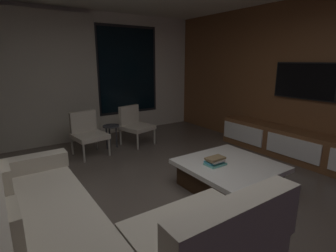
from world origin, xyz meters
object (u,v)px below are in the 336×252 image
object	(u,v)px
book_stack_on_coffee_table	(215,161)
accent_chair_by_curtain	(87,131)
media_console	(302,148)
sectional_couch	(85,237)
mounted_tv	(305,81)
side_stool	(111,130)
accent_chair_near_window	(134,123)
coffee_table	(229,175)

from	to	relation	value
book_stack_on_coffee_table	accent_chair_by_curtain	world-z (taller)	accent_chair_by_curtain
media_console	book_stack_on_coffee_table	bearing A→B (deg)	176.64
sectional_couch	accent_chair_by_curtain	bearing A→B (deg)	71.76
mounted_tv	accent_chair_by_curtain	bearing A→B (deg)	143.67
book_stack_on_coffee_table	media_console	world-z (taller)	media_console
sectional_couch	side_stool	world-z (taller)	sectional_couch
accent_chair_near_window	side_stool	distance (m)	0.51
accent_chair_by_curtain	media_console	size ratio (longest dim) A/B	0.25
accent_chair_near_window	media_console	size ratio (longest dim) A/B	0.25
accent_chair_by_curtain	media_console	world-z (taller)	accent_chair_by_curtain
accent_chair_by_curtain	media_console	bearing A→B (deg)	-40.41
coffee_table	accent_chair_near_window	size ratio (longest dim) A/B	1.49
coffee_table	mounted_tv	world-z (taller)	mounted_tv
accent_chair_by_curtain	mounted_tv	world-z (taller)	mounted_tv
accent_chair_by_curtain	mounted_tv	size ratio (longest dim) A/B	0.74
coffee_table	book_stack_on_coffee_table	world-z (taller)	book_stack_on_coffee_table
side_stool	mounted_tv	distance (m)	3.58
book_stack_on_coffee_table	mounted_tv	xyz separation A→B (m)	(2.10, 0.09, 0.94)
mounted_tv	side_stool	bearing A→B (deg)	137.83
side_stool	mounted_tv	bearing A→B (deg)	-42.17
accent_chair_near_window	media_console	distance (m)	3.13
sectional_couch	accent_chair_near_window	distance (m)	3.36
media_console	coffee_table	bearing A→B (deg)	178.63
coffee_table	book_stack_on_coffee_table	bearing A→B (deg)	160.19
book_stack_on_coffee_table	accent_chair_near_window	world-z (taller)	accent_chair_near_window
sectional_couch	media_console	distance (m)	3.76
book_stack_on_coffee_table	side_stool	size ratio (longest dim) A/B	0.56
sectional_couch	accent_chair_by_curtain	size ratio (longest dim) A/B	3.21
coffee_table	side_stool	xyz separation A→B (m)	(-0.65, 2.47, 0.19)
sectional_couch	media_console	xyz separation A→B (m)	(3.75, 0.28, -0.04)
media_console	mounted_tv	bearing A→B (deg)	47.55
coffee_table	accent_chair_near_window	xyz separation A→B (m)	(-0.14, 2.46, 0.25)
sectional_couch	mounted_tv	size ratio (longest dim) A/B	2.37
sectional_couch	mounted_tv	distance (m)	4.10
book_stack_on_coffee_table	accent_chair_by_curtain	bearing A→B (deg)	111.98
media_console	side_stool	bearing A→B (deg)	133.38
book_stack_on_coffee_table	mounted_tv	distance (m)	2.30
book_stack_on_coffee_table	accent_chair_near_window	bearing A→B (deg)	88.72
accent_chair_by_curtain	media_console	xyz separation A→B (m)	(2.85, -2.43, -0.18)
accent_chair_by_curtain	side_stool	xyz separation A→B (m)	(0.48, 0.08, -0.06)
accent_chair_by_curtain	sectional_couch	bearing A→B (deg)	-108.24
book_stack_on_coffee_table	accent_chair_by_curtain	size ratio (longest dim) A/B	0.33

